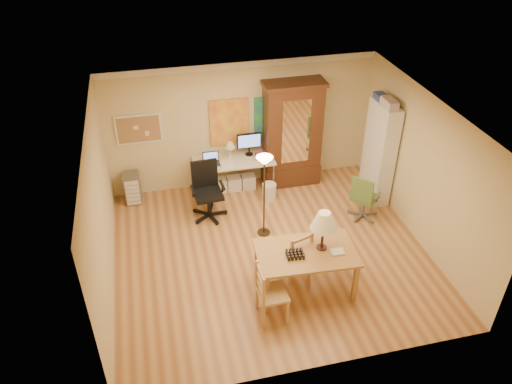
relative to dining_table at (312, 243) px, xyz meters
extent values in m
plane|color=#985F36|center=(-0.40, 0.97, -0.93)|extent=(5.50, 5.50, 0.00)
cube|color=white|center=(-0.40, 3.43, 1.71)|extent=(5.50, 0.08, 0.12)
cube|color=tan|center=(-2.45, 3.44, 0.57)|extent=(0.90, 0.04, 0.62)
cube|color=yellow|center=(-0.65, 3.44, 0.52)|extent=(0.80, 0.04, 1.00)
cube|color=#23628C|center=(0.25, 3.44, 0.52)|extent=(0.75, 0.04, 0.95)
cube|color=brown|center=(-0.10, -0.01, -0.17)|extent=(1.62, 1.03, 0.04)
cube|color=brown|center=(-0.83, -0.37, -0.56)|extent=(0.08, 0.08, 0.74)
cube|color=brown|center=(0.59, -0.45, -0.56)|extent=(0.08, 0.08, 0.74)
cube|color=brown|center=(-0.78, 0.43, -0.56)|extent=(0.08, 0.08, 0.74)
cube|color=brown|center=(0.64, 0.34, -0.56)|extent=(0.08, 0.08, 0.74)
cylinder|color=black|center=(0.17, 0.03, -0.14)|extent=(0.17, 0.17, 0.02)
cylinder|color=black|center=(0.17, 0.03, 0.06)|extent=(0.04, 0.04, 0.42)
cone|color=#F3E8BE|center=(0.17, 0.03, 0.40)|extent=(0.42, 0.42, 0.29)
cube|color=silver|center=(0.37, -0.14, -0.13)|extent=(0.22, 0.17, 0.03)
cube|color=black|center=(-0.30, -0.07, -0.11)|extent=(0.31, 0.25, 0.08)
cube|color=tan|center=(-0.17, 0.33, -0.48)|extent=(0.55, 0.54, 0.04)
cube|color=tan|center=(-0.04, 0.56, -0.72)|extent=(0.05, 0.05, 0.43)
cube|color=tan|center=(-0.41, 0.45, -0.72)|extent=(0.05, 0.05, 0.43)
cube|color=tan|center=(0.07, 0.22, -0.72)|extent=(0.05, 0.05, 0.43)
cube|color=tan|center=(-0.30, 0.10, -0.72)|extent=(0.05, 0.05, 0.43)
cube|color=tan|center=(0.07, 0.22, -0.23)|extent=(0.05, 0.05, 0.50)
cube|color=tan|center=(-0.30, 0.10, -0.23)|extent=(0.05, 0.05, 0.50)
cube|color=tan|center=(-0.12, 0.16, -0.18)|extent=(0.37, 0.15, 0.05)
cube|color=tan|center=(-0.76, -0.46, -0.46)|extent=(0.45, 0.47, 0.04)
cube|color=tan|center=(-0.57, -0.65, -0.71)|extent=(0.04, 0.04, 0.45)
cube|color=tan|center=(-0.58, -0.26, -0.71)|extent=(0.04, 0.04, 0.45)
cube|color=tan|center=(-0.95, -0.66, -0.71)|extent=(0.04, 0.04, 0.45)
cube|color=tan|center=(-0.95, -0.26, -0.71)|extent=(0.04, 0.04, 0.45)
cube|color=tan|center=(-0.95, -0.66, -0.20)|extent=(0.04, 0.04, 0.52)
cube|color=tan|center=(-0.95, -0.26, -0.20)|extent=(0.04, 0.04, 0.52)
cube|color=tan|center=(-0.95, -0.46, -0.15)|extent=(0.04, 0.40, 0.05)
cylinder|color=#3A2B17|center=(-0.39, 1.55, -0.92)|extent=(0.25, 0.25, 0.03)
cylinder|color=#3A2B17|center=(-0.39, 1.55, -0.14)|extent=(0.03, 0.03, 1.56)
cone|color=#FFE0A5|center=(-0.39, 1.55, 0.66)|extent=(0.30, 0.30, 0.12)
cube|color=#C0B18C|center=(-0.65, 3.09, -0.20)|extent=(1.65, 0.72, 0.03)
cylinder|color=slate|center=(-1.42, 2.79, -0.57)|extent=(0.04, 0.04, 0.72)
cylinder|color=slate|center=(0.13, 2.79, -0.57)|extent=(0.04, 0.04, 0.72)
cylinder|color=slate|center=(-1.42, 3.40, -0.57)|extent=(0.04, 0.04, 0.72)
cylinder|color=slate|center=(0.13, 3.40, -0.57)|extent=(0.04, 0.04, 0.72)
cube|color=black|center=(-1.11, 3.04, -0.17)|extent=(0.33, 0.23, 0.02)
cube|color=black|center=(-1.11, 3.21, -0.06)|extent=(0.33, 0.06, 0.21)
cube|color=black|center=(-0.29, 3.25, 0.15)|extent=(0.51, 0.04, 0.33)
cone|color=#F3E8BE|center=(-0.70, 3.20, 0.13)|extent=(0.21, 0.21, 0.12)
cube|color=silver|center=(-0.80, 2.94, -0.18)|extent=(0.26, 0.33, 0.01)
cube|color=maroon|center=(-0.08, 3.04, -0.12)|extent=(0.23, 0.16, 0.12)
cube|color=white|center=(-0.95, 3.15, -0.78)|extent=(0.29, 0.25, 0.31)
cube|color=white|center=(-0.65, 3.15, -0.78)|extent=(0.29, 0.25, 0.31)
cube|color=silver|center=(-0.34, 3.15, -0.78)|extent=(0.29, 0.25, 0.31)
cylinder|color=black|center=(-1.31, 2.31, -0.66)|extent=(0.07, 0.07, 0.44)
cube|color=black|center=(-1.31, 2.31, -0.40)|extent=(0.57, 0.54, 0.08)
cube|color=black|center=(-1.33, 2.55, -0.07)|extent=(0.51, 0.09, 0.58)
cube|color=black|center=(-1.60, 2.29, -0.25)|extent=(0.07, 0.33, 0.03)
cube|color=black|center=(-1.02, 2.32, -0.25)|extent=(0.07, 0.33, 0.03)
cylinder|color=slate|center=(1.64, 1.61, -0.70)|extent=(0.06, 0.06, 0.38)
cube|color=#4A6E31|center=(1.64, 1.61, -0.48)|extent=(0.62, 0.63, 0.07)
cube|color=#4A6E31|center=(1.49, 1.48, -0.20)|extent=(0.32, 0.36, 0.49)
cube|color=slate|center=(1.80, 1.43, -0.35)|extent=(0.24, 0.22, 0.03)
cube|color=slate|center=(1.48, 1.80, -0.35)|extent=(0.24, 0.22, 0.03)
cube|color=slate|center=(-2.74, 3.21, -0.61)|extent=(0.32, 0.37, 0.64)
cube|color=silver|center=(-2.74, 3.01, -0.61)|extent=(0.27, 0.02, 0.55)
cube|color=#361D0E|center=(0.62, 3.21, 0.17)|extent=(1.16, 0.53, 2.22)
cube|color=#361D0E|center=(0.62, 3.21, -0.70)|extent=(1.20, 0.57, 0.44)
cube|color=white|center=(0.62, 2.95, 0.38)|extent=(0.58, 0.01, 1.37)
cube|color=#361D0E|center=(0.62, 3.21, 1.31)|extent=(1.25, 0.59, 0.08)
cube|color=white|center=(2.15, 2.24, 0.11)|extent=(0.31, 0.84, 2.09)
cube|color=#993333|center=(2.11, 2.09, -0.43)|extent=(0.19, 0.42, 0.25)
cube|color=#334C99|center=(2.11, 2.45, 0.80)|extent=(0.19, 0.29, 0.21)
cylinder|color=silver|center=(-0.01, 2.62, -0.75)|extent=(0.29, 0.29, 0.37)
camera|label=1|loc=(-2.23, -5.63, 4.99)|focal=35.00mm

